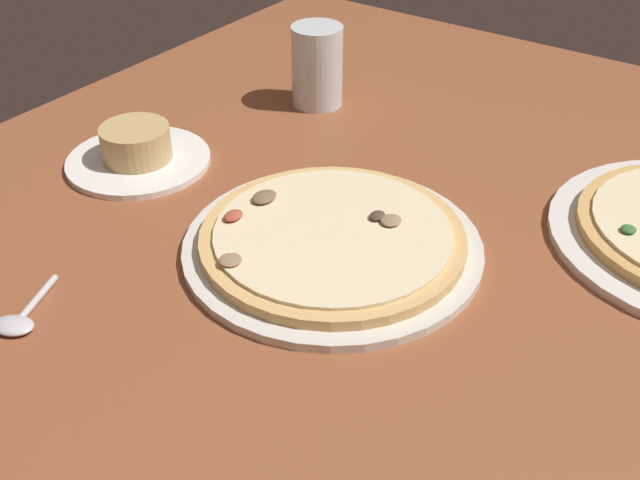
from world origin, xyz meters
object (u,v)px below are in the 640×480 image
at_px(ramekin_on_saucer, 137,151).
at_px(spoon, 19,319).
at_px(water_glass, 317,70).
at_px(pizza_main, 332,241).

bearing_deg(ramekin_on_saucer, spoon, -154.91).
xyz_separation_m(ramekin_on_saucer, water_glass, (0.27, -0.08, 0.03)).
relative_size(ramekin_on_saucer, spoon, 1.94).
height_order(pizza_main, ramekin_on_saucer, ramekin_on_saucer).
bearing_deg(water_glass, spoon, -174.98).
bearing_deg(water_glass, pizza_main, -142.13).
distance_m(pizza_main, ramekin_on_saucer, 0.31).
bearing_deg(spoon, ramekin_on_saucer, 25.09).
height_order(water_glass, spoon, water_glass).
height_order(pizza_main, spoon, pizza_main).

